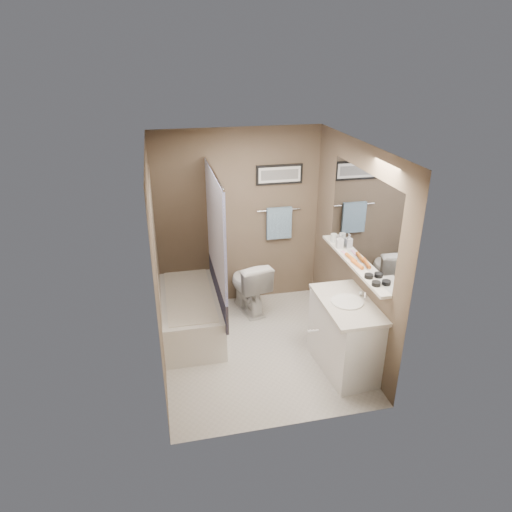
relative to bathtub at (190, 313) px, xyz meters
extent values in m
plane|color=beige|center=(0.75, -0.57, -0.25)|extent=(2.50, 2.50, 0.00)
cube|color=silver|center=(0.75, -0.57, 2.13)|extent=(2.20, 2.50, 0.04)
cube|color=brown|center=(0.75, 0.66, 0.95)|extent=(2.20, 0.04, 2.40)
cube|color=brown|center=(0.75, -1.80, 0.95)|extent=(2.20, 0.04, 2.40)
cube|color=brown|center=(-0.33, -0.57, 0.95)|extent=(0.04, 2.50, 2.40)
cube|color=brown|center=(1.83, -0.57, 0.95)|extent=(0.04, 2.50, 2.40)
cube|color=beige|center=(-0.34, -0.07, 0.75)|extent=(0.02, 1.55, 2.00)
cylinder|color=silver|center=(0.35, -0.07, 1.80)|extent=(0.02, 1.55, 0.02)
cube|color=white|center=(0.35, -0.07, 1.15)|extent=(0.03, 1.45, 1.28)
cube|color=#272A4A|center=(0.35, -0.07, 0.33)|extent=(0.03, 1.45, 0.36)
cube|color=silver|center=(1.84, -0.72, 1.37)|extent=(0.02, 1.60, 1.00)
cube|color=silver|center=(1.79, -0.72, 0.85)|extent=(0.12, 1.60, 0.03)
cylinder|color=silver|center=(1.30, 0.64, 1.05)|extent=(0.60, 0.02, 0.02)
cube|color=#9CC8E4|center=(1.30, 0.62, 0.87)|extent=(0.34, 0.05, 0.44)
cube|color=black|center=(1.30, 0.66, 1.53)|extent=(0.62, 0.02, 0.26)
cube|color=white|center=(1.30, 0.64, 1.53)|extent=(0.56, 0.00, 0.20)
cube|color=#595959|center=(1.30, 0.64, 1.53)|extent=(0.50, 0.00, 0.13)
cube|color=silver|center=(1.30, -1.82, 0.75)|extent=(0.80, 0.02, 2.00)
cylinder|color=silver|center=(0.97, -1.76, 0.75)|extent=(0.10, 0.02, 0.02)
cube|color=white|center=(0.00, 0.00, 0.00)|extent=(0.70, 1.50, 0.50)
cube|color=white|center=(0.00, 0.00, 0.25)|extent=(0.56, 1.36, 0.02)
imported|color=white|center=(0.82, 0.34, 0.12)|extent=(0.56, 0.80, 0.75)
cube|color=white|center=(1.60, -1.11, 0.15)|extent=(0.57, 0.94, 0.80)
cube|color=beige|center=(1.59, -1.11, 0.57)|extent=(0.54, 0.96, 0.04)
cylinder|color=silver|center=(1.58, -1.11, 0.60)|extent=(0.34, 0.34, 0.01)
cylinder|color=white|center=(1.78, -1.11, 0.64)|extent=(0.02, 0.02, 0.10)
sphere|color=silver|center=(1.78, -1.01, 0.62)|extent=(0.05, 0.05, 0.05)
cylinder|color=black|center=(1.79, -1.30, 0.89)|extent=(0.09, 0.09, 0.04)
cylinder|color=black|center=(1.79, -1.13, 0.89)|extent=(0.09, 0.09, 0.04)
cylinder|color=orange|center=(1.79, -0.84, 0.89)|extent=(0.07, 0.22, 0.04)
cylinder|color=#CF671D|center=(1.79, -0.67, 0.89)|extent=(0.06, 0.22, 0.04)
cube|color=#FF9BBE|center=(1.79, -0.51, 0.87)|extent=(0.04, 0.16, 0.01)
cylinder|color=silver|center=(1.79, -0.14, 0.92)|extent=(0.08, 0.08, 0.10)
imported|color=#999999|center=(1.79, -0.33, 0.95)|extent=(0.08, 0.08, 0.17)
camera|label=1|loc=(-0.25, -4.97, 3.02)|focal=32.00mm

